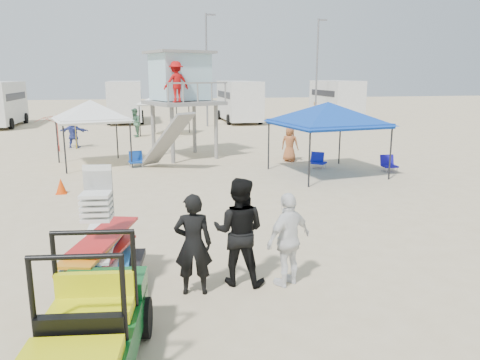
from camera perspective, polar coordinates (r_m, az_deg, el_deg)
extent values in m
plane|color=beige|center=(8.55, 0.82, -13.08)|extent=(140.00, 140.00, 0.00)
cube|color=#0C4E1D|center=(6.44, -17.68, -17.83)|extent=(1.43, 2.43, 0.40)
cube|color=#D8D70B|center=(6.32, -17.83, -15.88)|extent=(1.12, 0.77, 0.22)
cube|color=black|center=(8.53, -16.12, -10.51)|extent=(1.39, 1.86, 0.11)
cylinder|color=black|center=(8.67, -19.40, -11.81)|extent=(0.24, 0.47, 0.45)
imported|color=black|center=(8.08, -5.73, -7.82)|extent=(0.70, 0.51, 1.79)
imported|color=black|center=(8.41, -0.12, -6.29)|extent=(1.17, 1.05, 1.97)
imported|color=white|center=(8.42, 5.94, -7.23)|extent=(1.08, 0.84, 1.71)
cylinder|color=gray|center=(20.47, -9.54, 5.47)|extent=(0.17, 0.17, 2.43)
cube|color=gray|center=(21.48, -6.91, 9.34)|extent=(3.76, 3.76, 0.16)
cube|color=#A7CFD8|center=(21.73, -7.06, 12.37)|extent=(2.78, 2.61, 2.04)
imported|color=#B20F0F|center=(20.43, -8.95, 11.72)|extent=(1.10, 0.63, 1.70)
cylinder|color=black|center=(15.99, 7.19, 2.78)|extent=(0.06, 0.06, 1.99)
pyramid|color=#1040AD|center=(17.92, 10.71, 9.34)|extent=(3.99, 3.99, 0.80)
cube|color=#1040AD|center=(17.98, 10.60, 6.79)|extent=(3.99, 3.99, 0.18)
cylinder|color=black|center=(19.43, -21.56, 3.72)|extent=(0.06, 0.06, 1.98)
pyramid|color=white|center=(20.35, -17.80, 9.30)|extent=(3.31, 3.31, 0.80)
cube|color=white|center=(20.40, -17.65, 7.06)|extent=(3.31, 3.31, 0.18)
cylinder|color=black|center=(29.15, -11.38, 7.08)|extent=(0.06, 0.06, 2.01)
pyramid|color=white|center=(30.27, -9.23, 10.69)|extent=(3.38, 3.38, 0.80)
cube|color=white|center=(30.31, -9.18, 9.18)|extent=(3.38, 3.38, 0.18)
imported|color=red|center=(24.83, -21.32, 5.37)|extent=(2.33, 2.37, 1.87)
imported|color=gold|center=(25.46, -19.38, 5.53)|extent=(2.42, 2.44, 1.73)
cone|color=#ED4007|center=(16.01, -20.98, -0.68)|extent=(0.34, 0.34, 0.50)
cube|color=#0D3894|center=(19.77, -12.58, 2.18)|extent=(0.63, 0.60, 0.06)
cube|color=#0D3894|center=(19.97, -12.60, 2.86)|extent=(0.56, 0.28, 0.44)
cylinder|color=#B2B2B7|center=(19.60, -13.21, 1.70)|extent=(0.03, 0.03, 0.20)
cube|color=#130D92|center=(19.29, 17.78, 1.62)|extent=(0.57, 0.53, 0.06)
cube|color=#130D92|center=(19.46, 17.47, 2.33)|extent=(0.55, 0.21, 0.44)
cylinder|color=#B2B2B7|center=(19.04, 17.47, 1.13)|extent=(0.03, 0.03, 0.20)
cube|color=#0F18A5|center=(19.36, 9.58, 2.09)|extent=(0.73, 0.73, 0.06)
cube|color=#0F18A5|center=(19.54, 9.35, 2.79)|extent=(0.53, 0.47, 0.44)
cylinder|color=#B2B2B7|center=(19.12, 9.17, 1.60)|extent=(0.03, 0.03, 0.20)
cube|color=silver|center=(39.09, -13.81, 9.42)|extent=(2.50, 6.50, 3.00)
cube|color=black|center=(39.07, -13.85, 10.08)|extent=(2.54, 5.20, 0.50)
cylinder|color=black|center=(37.17, -15.74, 7.08)|extent=(0.25, 0.80, 0.80)
cube|color=silver|center=(38.34, -0.13, 9.72)|extent=(2.50, 7.00, 3.00)
cube|color=black|center=(38.32, -0.13, 10.40)|extent=(2.54, 5.60, 0.50)
cylinder|color=black|center=(36.01, -1.38, 7.38)|extent=(0.25, 0.80, 0.80)
cube|color=silver|center=(42.48, 11.60, 9.76)|extent=(2.50, 6.60, 3.00)
cube|color=black|center=(42.46, 11.63, 10.36)|extent=(2.54, 5.28, 0.50)
cylinder|color=black|center=(40.13, 11.05, 7.69)|extent=(0.25, 0.80, 0.80)
cylinder|color=slate|center=(34.83, -4.09, 13.10)|extent=(0.14, 0.14, 8.00)
cylinder|color=slate|center=(38.53, 9.34, 12.92)|extent=(0.14, 0.14, 8.00)
imported|color=#A85B30|center=(20.63, 6.09, 4.42)|extent=(0.91, 0.84, 1.57)
imported|color=#BE8347|center=(39.70, 9.08, 8.28)|extent=(0.48, 0.64, 1.58)
imported|color=#3545A1|center=(25.98, -19.67, 5.51)|extent=(1.57, 0.81, 1.62)
imported|color=#497B5C|center=(29.42, -12.71, 6.82)|extent=(0.72, 0.90, 1.75)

